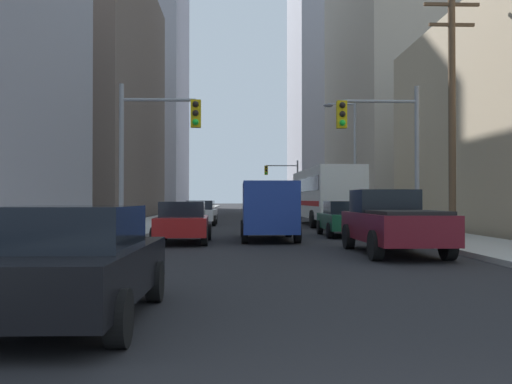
{
  "coord_description": "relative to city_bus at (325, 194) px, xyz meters",
  "views": [
    {
      "loc": [
        -1.35,
        -2.65,
        1.61
      ],
      "look_at": [
        0.0,
        33.69,
        2.08
      ],
      "focal_mm": 38.85,
      "sensor_mm": 36.0,
      "label": 1
    }
  ],
  "objects": [
    {
      "name": "sidewalk_right",
      "position": [
        2.67,
        18.98,
        -1.85
      ],
      "size": [
        3.39,
        160.0,
        0.15
      ],
      "primitive_type": "cube",
      "color": "#9E9E99",
      "rests_on": "ground"
    },
    {
      "name": "pickup_truck_maroon",
      "position": [
        -0.85,
        -17.49,
        -1.0
      ],
      "size": [
        2.2,
        5.4,
        1.9
      ],
      "color": "maroon",
      "rests_on": "ground"
    },
    {
      "name": "building_right_mid_block",
      "position": [
        18.14,
        20.77,
        12.56
      ],
      "size": [
        25.64,
        23.9,
        28.99
      ],
      "primitive_type": "cube",
      "color": "#B7A893",
      "rests_on": "ground"
    },
    {
      "name": "sedan_black",
      "position": [
        -7.59,
        -26.32,
        -1.16
      ],
      "size": [
        1.95,
        4.22,
        1.52
      ],
      "color": "black",
      "rests_on": "ground"
    },
    {
      "name": "building_left_far_tower",
      "position": [
        -24.95,
        58.2,
        21.61
      ],
      "size": [
        21.74,
        22.85,
        47.07
      ],
      "primitive_type": "cube",
      "color": "#93939E",
      "rests_on": "ground"
    },
    {
      "name": "cargo_van_blue",
      "position": [
        -4.17,
        -11.89,
        -0.64
      ],
      "size": [
        2.16,
        5.23,
        2.26
      ],
      "color": "navy",
      "rests_on": "ground"
    },
    {
      "name": "sedan_white",
      "position": [
        -7.6,
        0.59,
        -1.16
      ],
      "size": [
        1.95,
        4.25,
        1.52
      ],
      "color": "white",
      "rests_on": "ground"
    },
    {
      "name": "sidewalk_left",
      "position": [
        -10.9,
        18.98,
        -1.85
      ],
      "size": [
        3.39,
        160.0,
        0.15
      ],
      "primitive_type": "cube",
      "color": "#9E9E99",
      "rests_on": "ground"
    },
    {
      "name": "city_bus",
      "position": [
        0.0,
        0.0,
        0.0
      ],
      "size": [
        2.69,
        11.54,
        3.4
      ],
      "color": "silver",
      "rests_on": "ground"
    },
    {
      "name": "traffic_signal_near_right",
      "position": [
        0.23,
        -12.52,
        2.09
      ],
      "size": [
        3.22,
        0.44,
        6.0
      ],
      "color": "gray",
      "rests_on": "ground"
    },
    {
      "name": "traffic_signal_near_left",
      "position": [
        -8.51,
        -12.52,
        2.08
      ],
      "size": [
        3.1,
        0.44,
        6.0
      ],
      "color": "gray",
      "rests_on": "ground"
    },
    {
      "name": "building_left_mid_office",
      "position": [
        -24.14,
        16.93,
        9.26
      ],
      "size": [
        21.11,
        26.17,
        22.38
      ],
      "primitive_type": "cube",
      "color": "#66564C",
      "rests_on": "ground"
    },
    {
      "name": "sedan_green",
      "position": [
        -0.74,
        -9.84,
        -1.16
      ],
      "size": [
        1.95,
        4.2,
        1.52
      ],
      "color": "#195938",
      "rests_on": "ground"
    },
    {
      "name": "street_lamp_right",
      "position": [
        1.38,
        -0.92,
        2.56
      ],
      "size": [
        1.98,
        0.32,
        7.5
      ],
      "color": "gray",
      "rests_on": "ground"
    },
    {
      "name": "sedan_red",
      "position": [
        -7.4,
        -13.29,
        -1.16
      ],
      "size": [
        1.95,
        4.26,
        1.52
      ],
      "color": "maroon",
      "rests_on": "ground"
    },
    {
      "name": "utility_pole_right",
      "position": [
        3.01,
        -12.37,
        3.27
      ],
      "size": [
        2.2,
        0.28,
        9.85
      ],
      "color": "brown",
      "rests_on": "ground"
    },
    {
      "name": "traffic_signal_far_right",
      "position": [
        -0.06,
        28.74,
        2.12
      ],
      "size": [
        3.85,
        0.44,
        6.0
      ],
      "color": "gray",
      "rests_on": "ground"
    },
    {
      "name": "building_right_far_highrise",
      "position": [
        17.55,
        61.72,
        27.91
      ],
      "size": [
        25.89,
        23.9,
        59.68
      ],
      "primitive_type": "cube",
      "color": "#93939E",
      "rests_on": "ground"
    }
  ]
}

